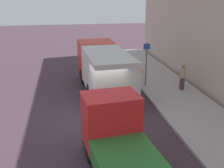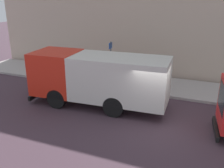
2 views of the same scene
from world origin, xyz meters
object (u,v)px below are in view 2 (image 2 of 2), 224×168
Objects in this scene: large_utility_truck at (98,77)px; traffic_cone_orange at (77,74)px; street_sign_post at (111,60)px; pedestrian_walking at (139,67)px.

large_utility_truck is 13.05× the size of traffic_cone_orange.
large_utility_truck is 2.67× the size of street_sign_post.
traffic_cone_orange is 3.13m from street_sign_post.
street_sign_post is (-1.98, 1.29, 0.80)m from pedestrian_walking.
street_sign_post is (2.87, 0.46, 0.19)m from large_utility_truck.
pedestrian_walking is 2.49m from street_sign_post.
street_sign_post reaches higher than pedestrian_walking.
pedestrian_walking is at bearing -13.07° from large_utility_truck.
pedestrian_walking is 4.37m from traffic_cone_orange.
pedestrian_walking is 0.58× the size of street_sign_post.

